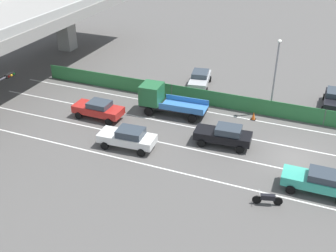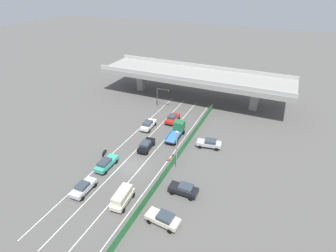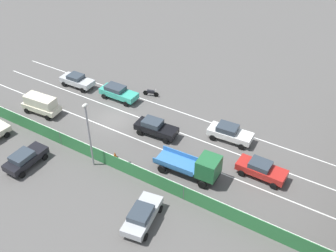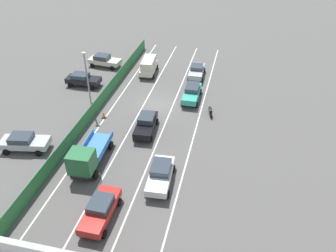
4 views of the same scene
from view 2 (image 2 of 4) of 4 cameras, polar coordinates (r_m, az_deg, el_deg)
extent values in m
plane|color=#565451|center=(45.17, -8.01, -8.64)|extent=(300.00, 300.00, 0.00)
cube|color=silver|center=(51.12, -9.63, -3.73)|extent=(0.14, 46.85, 0.01)
cube|color=silver|center=(49.58, -6.40, -4.62)|extent=(0.14, 46.85, 0.01)
cube|color=silver|center=(48.22, -2.96, -5.56)|extent=(0.14, 46.85, 0.01)
cube|color=silver|center=(47.05, 0.67, -6.52)|extent=(0.14, 46.85, 0.01)
cube|color=gray|center=(67.13, 5.60, 10.67)|extent=(47.67, 11.70, 1.19)
cube|color=#B2B2AD|center=(61.78, 3.90, 10.07)|extent=(47.67, 0.30, 0.90)
cube|color=#B2B2AD|center=(71.92, 7.17, 12.75)|extent=(47.67, 0.30, 0.90)
cube|color=gray|center=(74.22, -5.86, 9.78)|extent=(1.79, 1.79, 5.52)
cube|color=gray|center=(65.45, 18.21, 5.63)|extent=(1.79, 1.79, 5.52)
cube|color=#2D753D|center=(46.19, 2.22, -6.16)|extent=(0.06, 42.85, 1.53)
cylinder|color=#4C514C|center=(41.06, -1.64, -11.49)|extent=(0.10, 0.10, 1.53)
cylinder|color=#4C514C|center=(51.79, 5.22, -1.92)|extent=(0.10, 0.10, 1.53)
cylinder|color=#4C514C|center=(63.92, 9.55, 4.21)|extent=(0.10, 0.10, 1.53)
cube|color=red|center=(57.45, 0.97, 1.65)|extent=(1.81, 4.57, 0.66)
cube|color=#333D47|center=(57.04, 0.90, 2.08)|extent=(1.58, 1.93, 0.48)
cylinder|color=black|center=(59.25, 0.79, 2.04)|extent=(0.23, 0.64, 0.64)
cylinder|color=black|center=(58.64, 2.37, 1.70)|extent=(0.23, 0.64, 0.64)
cylinder|color=black|center=(56.77, -0.48, 0.72)|extent=(0.23, 0.64, 0.64)
cylinder|color=black|center=(56.13, 1.15, 0.36)|extent=(0.23, 0.64, 0.64)
cube|color=black|center=(48.60, -4.71, -4.16)|extent=(2.03, 4.62, 0.67)
cube|color=#333D47|center=(47.94, -4.95, -3.83)|extent=(1.64, 2.08, 0.55)
cylinder|color=black|center=(50.33, -4.85, -3.53)|extent=(0.26, 0.65, 0.64)
cylinder|color=black|center=(49.73, -3.06, -3.91)|extent=(0.26, 0.65, 0.64)
cylinder|color=black|center=(48.06, -6.37, -5.40)|extent=(0.26, 0.65, 0.64)
cylinder|color=black|center=(47.43, -4.50, -5.82)|extent=(0.26, 0.65, 0.64)
cube|color=#B7BABC|center=(41.55, -17.78, -12.60)|extent=(1.85, 4.37, 0.62)
cube|color=#333D47|center=(41.11, -18.05, -12.18)|extent=(1.57, 1.80, 0.46)
cylinder|color=black|center=(43.12, -17.38, -11.55)|extent=(0.24, 0.65, 0.64)
cylinder|color=black|center=(42.20, -15.50, -12.27)|extent=(0.24, 0.65, 0.64)
cylinder|color=black|center=(41.58, -19.91, -13.88)|extent=(0.24, 0.65, 0.64)
cylinder|color=black|center=(40.63, -18.01, -14.69)|extent=(0.24, 0.65, 0.64)
cube|color=beige|center=(38.60, -9.77, -15.25)|extent=(2.10, 4.52, 0.61)
cube|color=beige|center=(38.04, -9.88, -14.38)|extent=(1.82, 3.72, 1.02)
cylinder|color=black|center=(40.17, -9.81, -14.00)|extent=(0.27, 0.66, 0.64)
cylinder|color=black|center=(39.52, -7.52, -14.67)|extent=(0.27, 0.66, 0.64)
cylinder|color=black|center=(38.41, -12.00, -16.82)|extent=(0.27, 0.66, 0.64)
cylinder|color=black|center=(37.72, -9.60, -17.59)|extent=(0.27, 0.66, 0.64)
cube|color=silver|center=(55.10, -4.25, 0.24)|extent=(2.06, 4.65, 0.63)
cube|color=#333D47|center=(54.54, -4.42, 0.62)|extent=(1.69, 2.14, 0.57)
cylinder|color=black|center=(56.89, -4.41, 0.69)|extent=(0.26, 0.65, 0.64)
cylinder|color=black|center=(56.24, -2.76, 0.39)|extent=(0.26, 0.65, 0.64)
cylinder|color=black|center=(54.48, -5.75, -0.78)|extent=(0.26, 0.65, 0.64)
cylinder|color=black|center=(53.80, -4.05, -1.12)|extent=(0.26, 0.65, 0.64)
cube|color=teal|center=(45.20, -13.15, -7.88)|extent=(1.75, 4.67, 0.66)
cube|color=#333D47|center=(44.57, -13.58, -7.61)|extent=(1.52, 2.30, 0.50)
cylinder|color=black|center=(46.92, -12.82, -7.03)|extent=(0.23, 0.64, 0.64)
cylinder|color=black|center=(46.06, -11.08, -7.59)|extent=(0.23, 0.64, 0.64)
cylinder|color=black|center=(45.00, -15.15, -9.18)|extent=(0.23, 0.64, 0.64)
cylinder|color=black|center=(44.11, -13.36, -9.81)|extent=(0.23, 0.64, 0.64)
cube|color=black|center=(51.59, 1.59, -1.98)|extent=(1.92, 6.18, 0.25)
cube|color=#236638|center=(52.81, 2.41, 0.10)|extent=(2.13, 1.92, 1.81)
cube|color=#3875BC|center=(50.71, 1.21, -2.36)|extent=(2.24, 4.21, 0.10)
cube|color=#3875BC|center=(50.87, 0.17, -1.90)|extent=(0.27, 4.12, 0.52)
cube|color=#3875BC|center=(50.29, 2.27, -2.33)|extent=(0.27, 4.12, 0.52)
cylinder|color=black|center=(53.73, 1.33, -0.99)|extent=(0.30, 0.81, 0.80)
cylinder|color=black|center=(53.16, 3.40, -1.40)|extent=(0.30, 0.81, 0.80)
cylinder|color=black|center=(50.44, -0.32, -3.22)|extent=(0.30, 0.81, 0.80)
cylinder|color=black|center=(49.83, 1.87, -3.69)|extent=(0.30, 0.81, 0.80)
cylinder|color=black|center=(49.10, -13.32, -5.29)|extent=(0.26, 0.61, 0.60)
cylinder|color=black|center=(48.10, -13.89, -6.19)|extent=(0.26, 0.61, 0.60)
cube|color=black|center=(48.44, -13.64, -5.47)|extent=(0.51, 0.96, 0.36)
cylinder|color=#B2B2B2|center=(48.68, -13.45, -4.77)|extent=(0.59, 0.19, 0.03)
cube|color=beige|center=(35.70, -1.14, -19.43)|extent=(4.61, 2.21, 0.62)
cube|color=#333D47|center=(35.14, -0.59, -19.03)|extent=(2.12, 1.78, 0.56)
cylinder|color=black|center=(36.10, -4.13, -19.95)|extent=(0.66, 0.27, 0.64)
cylinder|color=black|center=(37.10, -2.52, -18.10)|extent=(0.66, 0.27, 0.64)
cylinder|color=black|center=(35.07, 0.37, -21.84)|extent=(0.66, 0.27, 0.64)
cylinder|color=black|center=(36.11, 1.86, -19.85)|extent=(0.66, 0.27, 0.64)
cube|color=black|center=(39.46, 3.34, -13.53)|extent=(4.27, 1.80, 0.63)
cube|color=#333D47|center=(38.99, 3.87, -13.06)|extent=(2.02, 1.57, 0.51)
cylinder|color=black|center=(39.57, 0.83, -14.28)|extent=(0.64, 0.22, 0.64)
cylinder|color=black|center=(40.77, 1.83, -12.69)|extent=(0.64, 0.22, 0.64)
cylinder|color=black|center=(38.86, 4.90, -15.43)|extent=(0.64, 0.22, 0.64)
cylinder|color=black|center=(40.08, 5.78, -13.76)|extent=(0.64, 0.22, 0.64)
cube|color=#B2B5B7|center=(49.56, 8.85, -3.74)|extent=(4.75, 2.57, 0.61)
cube|color=#333D47|center=(49.25, 9.21, -3.24)|extent=(2.27, 1.93, 0.50)
cylinder|color=black|center=(49.17, 6.91, -4.54)|extent=(0.67, 0.33, 0.64)
cylinder|color=black|center=(50.69, 7.22, -3.41)|extent=(0.67, 0.33, 0.64)
cylinder|color=black|center=(48.99, 10.46, -5.00)|extent=(0.67, 0.33, 0.64)
cylinder|color=black|center=(50.52, 10.65, -3.85)|extent=(0.67, 0.33, 0.64)
cylinder|color=#47474C|center=(64.19, -2.34, 6.36)|extent=(0.18, 0.18, 4.87)
cylinder|color=#47474C|center=(62.66, -0.98, 7.90)|extent=(3.43, 0.17, 0.12)
cube|color=black|center=(62.11, 0.17, 7.70)|extent=(0.96, 0.29, 0.32)
sphere|color=#390706|center=(62.09, -0.14, 7.69)|extent=(0.20, 0.20, 0.20)
sphere|color=#EFA319|center=(61.98, 0.11, 7.65)|extent=(0.20, 0.20, 0.20)
sphere|color=black|center=(61.86, 0.36, 7.61)|extent=(0.20, 0.20, 0.20)
cylinder|color=gray|center=(42.69, 1.86, -5.30)|extent=(0.16, 0.16, 6.65)
ellipsoid|color=silver|center=(40.79, 1.94, -1.27)|extent=(0.60, 0.36, 0.28)
cone|color=orange|center=(45.87, 0.17, -7.03)|extent=(0.36, 0.36, 0.74)
cube|color=black|center=(46.09, 0.17, -7.38)|extent=(0.47, 0.47, 0.03)
camera|label=1|loc=(56.37, -35.07, 13.79)|focal=43.12mm
camera|label=3|loc=(53.94, 35.22, 22.92)|focal=42.79mm
camera|label=4|loc=(69.09, -0.48, 23.42)|focal=36.54mm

